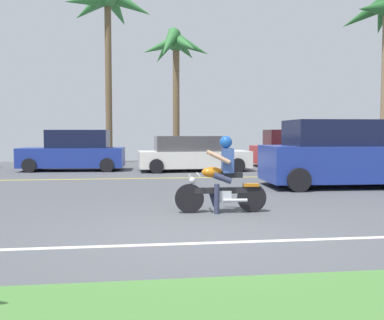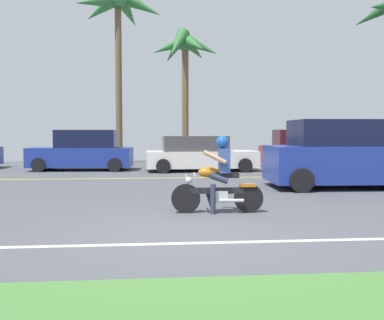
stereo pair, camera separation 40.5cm
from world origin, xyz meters
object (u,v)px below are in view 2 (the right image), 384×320
suv_nearby (346,155)px  motorcyclist (218,180)px  parked_car_1 (83,152)px  parked_car_2 (199,154)px  parked_car_3 (305,150)px  palm_tree_0 (185,53)px  palm_tree_2 (118,12)px

suv_nearby → motorcyclist: bearing=-139.5°
parked_car_1 → parked_car_2: 4.87m
parked_car_3 → parked_car_2: bearing=-160.0°
parked_car_2 → palm_tree_0: size_ratio=0.70×
suv_nearby → parked_car_2: suv_nearby is taller
motorcyclist → suv_nearby: (4.23, 3.61, 0.30)m
parked_car_3 → palm_tree_0: bearing=163.3°
parked_car_1 → suv_nearby: bearing=-37.8°
suv_nearby → palm_tree_0: (-3.92, 9.24, 4.46)m
suv_nearby → parked_car_3: suv_nearby is taller
motorcyclist → palm_tree_0: palm_tree_0 is taller
parked_car_1 → motorcyclist: bearing=-67.6°
palm_tree_0 → palm_tree_2: 4.50m
palm_tree_2 → parked_car_1: bearing=-104.2°
suv_nearby → palm_tree_0: 10.98m
palm_tree_0 → palm_tree_2: size_ratio=0.72×
suv_nearby → parked_car_1: size_ratio=1.07×
parked_car_1 → parked_car_2: parked_car_1 is taller
suv_nearby → parked_car_2: size_ratio=1.00×
suv_nearby → parked_car_3: (1.52, 7.60, -0.15)m
motorcyclist → parked_car_1: size_ratio=0.42×
parked_car_3 → motorcyclist: bearing=-117.2°
palm_tree_0 → suv_nearby: bearing=-67.0°
parked_car_1 → palm_tree_2: size_ratio=0.47×
parked_car_1 → palm_tree_0: palm_tree_0 is taller
motorcyclist → parked_car_3: 12.60m
motorcyclist → parked_car_2: size_ratio=0.40×
palm_tree_0 → parked_car_1: bearing=-148.8°
parked_car_3 → suv_nearby: bearing=-101.3°
motorcyclist → suv_nearby: 5.57m
motorcyclist → palm_tree_0: bearing=88.6°
motorcyclist → parked_car_3: size_ratio=0.43×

